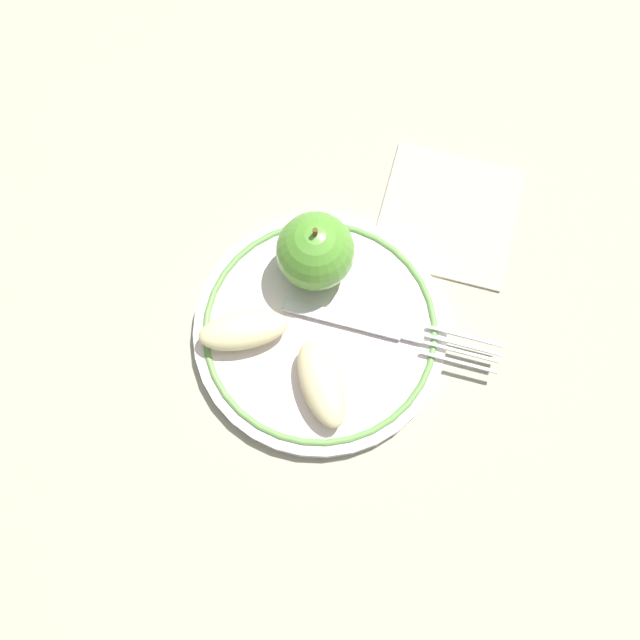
{
  "coord_description": "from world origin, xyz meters",
  "views": [
    {
      "loc": [
        0.04,
        -0.18,
        0.6
      ],
      "look_at": [
        0.01,
        0.01,
        0.04
      ],
      "focal_mm": 40.0,
      "sensor_mm": 36.0,
      "label": 1
    }
  ],
  "objects_px": {
    "plate": "(320,330)",
    "napkin_folded": "(448,214)",
    "apple_slice_front": "(321,385)",
    "fork": "(385,330)",
    "apple_red_whole": "(318,252)",
    "apple_slice_back": "(243,330)"
  },
  "relations": [
    {
      "from": "plate",
      "to": "apple_slice_front",
      "type": "xyz_separation_m",
      "value": [
        0.01,
        -0.05,
        0.02
      ]
    },
    {
      "from": "plate",
      "to": "apple_red_whole",
      "type": "relative_size",
      "value": 2.92
    },
    {
      "from": "plate",
      "to": "fork",
      "type": "height_order",
      "value": "fork"
    },
    {
      "from": "plate",
      "to": "apple_red_whole",
      "type": "xyz_separation_m",
      "value": [
        -0.01,
        0.06,
        0.04
      ]
    },
    {
      "from": "apple_red_whole",
      "to": "fork",
      "type": "relative_size",
      "value": 0.39
    },
    {
      "from": "apple_slice_front",
      "to": "fork",
      "type": "relative_size",
      "value": 0.4
    },
    {
      "from": "napkin_folded",
      "to": "apple_slice_back",
      "type": "bearing_deg",
      "value": -138.35
    },
    {
      "from": "apple_slice_front",
      "to": "apple_slice_back",
      "type": "distance_m",
      "value": 0.08
    },
    {
      "from": "apple_red_whole",
      "to": "napkin_folded",
      "type": "bearing_deg",
      "value": 34.06
    },
    {
      "from": "apple_slice_back",
      "to": "napkin_folded",
      "type": "xyz_separation_m",
      "value": [
        0.17,
        0.15,
        -0.03
      ]
    },
    {
      "from": "apple_slice_front",
      "to": "apple_slice_back",
      "type": "height_order",
      "value": "same"
    },
    {
      "from": "apple_red_whole",
      "to": "apple_slice_back",
      "type": "relative_size",
      "value": 0.99
    },
    {
      "from": "apple_red_whole",
      "to": "apple_slice_back",
      "type": "height_order",
      "value": "apple_red_whole"
    },
    {
      "from": "fork",
      "to": "apple_red_whole",
      "type": "bearing_deg",
      "value": 149.5
    },
    {
      "from": "apple_slice_back",
      "to": "napkin_folded",
      "type": "bearing_deg",
      "value": -157.06
    },
    {
      "from": "fork",
      "to": "apple_slice_back",
      "type": "bearing_deg",
      "value": -163.02
    },
    {
      "from": "apple_red_whole",
      "to": "apple_slice_back",
      "type": "distance_m",
      "value": 0.09
    },
    {
      "from": "apple_slice_front",
      "to": "apple_red_whole",
      "type": "bearing_deg",
      "value": 162.57
    },
    {
      "from": "apple_slice_front",
      "to": "fork",
      "type": "distance_m",
      "value": 0.08
    },
    {
      "from": "fork",
      "to": "apple_slice_front",
      "type": "bearing_deg",
      "value": -121.79
    },
    {
      "from": "plate",
      "to": "napkin_folded",
      "type": "distance_m",
      "value": 0.17
    },
    {
      "from": "fork",
      "to": "plate",
      "type": "bearing_deg",
      "value": -167.52
    }
  ]
}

